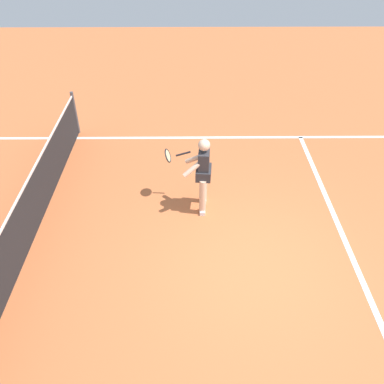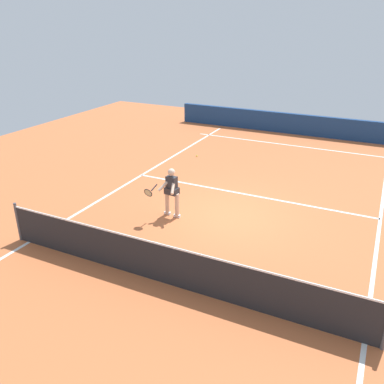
% 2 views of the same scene
% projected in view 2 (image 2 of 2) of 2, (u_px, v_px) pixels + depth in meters
% --- Properties ---
extents(ground_plane, '(27.89, 27.89, 0.00)m').
position_uv_depth(ground_plane, '(229.00, 214.00, 12.63)').
color(ground_plane, '#C66638').
extents(court_back_wall, '(13.58, 0.24, 1.05)m').
position_uv_depth(court_back_wall, '(302.00, 125.00, 21.03)').
color(court_back_wall, navy).
rests_on(court_back_wall, ground).
extents(baseline_marking, '(9.58, 0.10, 0.01)m').
position_uv_depth(baseline_marking, '(291.00, 145.00, 19.42)').
color(baseline_marking, white).
rests_on(baseline_marking, ground).
extents(service_line_marking, '(8.58, 0.10, 0.01)m').
position_uv_depth(service_line_marking, '(246.00, 194.00, 14.03)').
color(service_line_marking, white).
rests_on(service_line_marking, ground).
extents(sideline_left_marking, '(0.10, 19.46, 0.01)m').
position_uv_depth(sideline_left_marking, '(377.00, 245.00, 10.91)').
color(sideline_left_marking, white).
rests_on(sideline_left_marking, ground).
extents(sideline_right_marking, '(0.10, 19.46, 0.01)m').
position_uv_depth(sideline_right_marking, '(116.00, 190.00, 14.35)').
color(sideline_right_marking, white).
rests_on(sideline_right_marking, ground).
extents(court_net, '(9.26, 0.08, 1.11)m').
position_uv_depth(court_net, '(165.00, 264.00, 9.13)').
color(court_net, '#4C4C51').
rests_on(court_net, ground).
extents(tennis_player, '(0.83, 0.92, 1.55)m').
position_uv_depth(tennis_player, '(171.00, 191.00, 12.18)').
color(tennis_player, beige).
rests_on(tennis_player, ground).
extents(tennis_ball_near, '(0.07, 0.07, 0.07)m').
position_uv_depth(tennis_ball_near, '(197.00, 156.00, 17.84)').
color(tennis_ball_near, '#D1E533').
rests_on(tennis_ball_near, ground).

